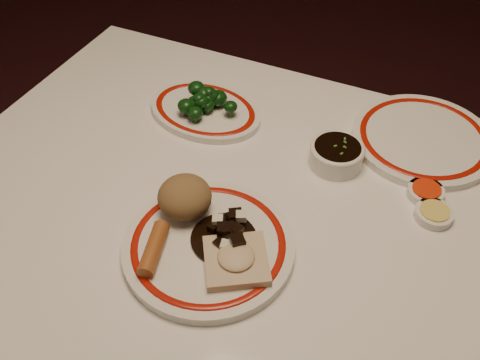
% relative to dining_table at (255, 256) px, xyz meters
% --- Properties ---
extents(dining_table, '(1.20, 0.90, 0.75)m').
position_rel_dining_table_xyz_m(dining_table, '(0.00, 0.00, 0.00)').
color(dining_table, white).
rests_on(dining_table, ground).
extents(main_plate, '(0.33, 0.33, 0.02)m').
position_rel_dining_table_xyz_m(main_plate, '(-0.05, -0.08, 0.10)').
color(main_plate, white).
rests_on(main_plate, dining_table).
extents(rice_mound, '(0.09, 0.09, 0.06)m').
position_rel_dining_table_xyz_m(rice_mound, '(-0.11, -0.04, 0.14)').
color(rice_mound, olive).
rests_on(rice_mound, main_plate).
extents(spring_roll, '(0.05, 0.10, 0.03)m').
position_rel_dining_table_xyz_m(spring_roll, '(-0.11, -0.14, 0.12)').
color(spring_roll, '#A35928').
rests_on(spring_roll, main_plate).
extents(fried_wonton, '(0.13, 0.13, 0.03)m').
position_rel_dining_table_xyz_m(fried_wonton, '(0.01, -0.10, 0.12)').
color(fried_wonton, '#CDB691').
rests_on(fried_wonton, main_plate).
extents(stirfry_heap, '(0.11, 0.11, 0.03)m').
position_rel_dining_table_xyz_m(stirfry_heap, '(-0.02, -0.06, 0.12)').
color(stirfry_heap, black).
rests_on(stirfry_heap, main_plate).
extents(broccoli_plate, '(0.26, 0.23, 0.02)m').
position_rel_dining_table_xyz_m(broccoli_plate, '(-0.21, 0.23, 0.10)').
color(broccoli_plate, white).
rests_on(broccoli_plate, dining_table).
extents(broccoli_pile, '(0.11, 0.10, 0.05)m').
position_rel_dining_table_xyz_m(broccoli_pile, '(-0.21, 0.22, 0.13)').
color(broccoli_pile, '#23471C').
rests_on(broccoli_pile, broccoli_plate).
extents(soy_bowl, '(0.10, 0.10, 0.04)m').
position_rel_dining_table_xyz_m(soy_bowl, '(0.08, 0.20, 0.11)').
color(soy_bowl, white).
rests_on(soy_bowl, dining_table).
extents(sweet_sour_dish, '(0.06, 0.06, 0.02)m').
position_rel_dining_table_xyz_m(sweet_sour_dish, '(0.24, 0.18, 0.10)').
color(sweet_sour_dish, white).
rests_on(sweet_sour_dish, dining_table).
extents(mustard_dish, '(0.06, 0.06, 0.02)m').
position_rel_dining_table_xyz_m(mustard_dish, '(0.27, 0.14, 0.10)').
color(mustard_dish, white).
rests_on(mustard_dish, dining_table).
extents(far_plate, '(0.29, 0.29, 0.02)m').
position_rel_dining_table_xyz_m(far_plate, '(0.21, 0.32, 0.10)').
color(far_plate, white).
rests_on(far_plate, dining_table).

